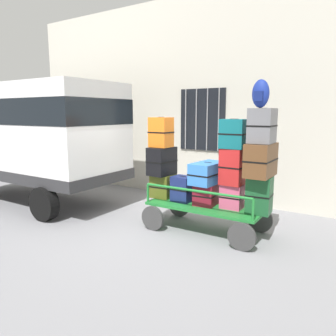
% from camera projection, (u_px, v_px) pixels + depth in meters
% --- Properties ---
extents(ground_plane, '(40.00, 40.00, 0.00)m').
position_uv_depth(ground_plane, '(156.00, 231.00, 6.02)').
color(ground_plane, gray).
extents(building_wall, '(12.00, 0.38, 5.00)m').
position_uv_depth(building_wall, '(219.00, 99.00, 7.88)').
color(building_wall, beige).
rests_on(building_wall, ground).
extents(van, '(4.39, 2.05, 2.81)m').
position_uv_depth(van, '(37.00, 131.00, 7.86)').
color(van, white).
rests_on(van, ground).
extents(luggage_cart, '(2.18, 1.03, 0.51)m').
position_uv_depth(luggage_cart, '(206.00, 210.00, 5.97)').
color(luggage_cart, '#1E722D').
rests_on(luggage_cart, ground).
extents(cart_railing, '(2.06, 0.90, 0.36)m').
position_uv_depth(cart_railing, '(206.00, 189.00, 5.90)').
color(cart_railing, '#1E722D').
rests_on(cart_railing, luggage_cart).
extents(suitcase_left_bottom, '(0.43, 0.44, 0.46)m').
position_uv_depth(suitcase_left_bottom, '(163.00, 186.00, 6.45)').
color(suitcase_left_bottom, '#4C5119').
rests_on(suitcase_left_bottom, luggage_cart).
extents(suitcase_left_middle, '(0.42, 0.57, 0.55)m').
position_uv_depth(suitcase_left_middle, '(162.00, 161.00, 6.33)').
color(suitcase_left_middle, black).
rests_on(suitcase_left_middle, suitcase_left_bottom).
extents(suitcase_left_top, '(0.41, 0.35, 0.57)m').
position_uv_depth(suitcase_left_top, '(161.00, 132.00, 6.21)').
color(suitcase_left_top, orange).
rests_on(suitcase_left_top, suitcase_left_middle).
extents(suitcase_midleft_bottom, '(0.40, 0.35, 0.48)m').
position_uv_depth(suitcase_midleft_bottom, '(182.00, 189.00, 6.13)').
color(suitcase_midleft_bottom, navy).
rests_on(suitcase_midleft_bottom, luggage_cart).
extents(suitcase_center_bottom, '(0.41, 0.51, 0.39)m').
position_uv_depth(suitcase_center_bottom, '(207.00, 194.00, 5.93)').
color(suitcase_center_bottom, maroon).
rests_on(suitcase_center_bottom, luggage_cart).
extents(suitcase_center_middle, '(0.46, 0.78, 0.39)m').
position_uv_depth(suitcase_center_middle, '(208.00, 173.00, 5.88)').
color(suitcase_center_middle, '#3372C6').
rests_on(suitcase_center_middle, suitcase_center_bottom).
extents(suitcase_midright_bottom, '(0.38, 0.33, 0.43)m').
position_uv_depth(suitcase_midright_bottom, '(232.00, 196.00, 5.69)').
color(suitcase_midright_bottom, '#CC4C72').
rests_on(suitcase_midright_bottom, luggage_cart).
extents(suitcase_midright_middle, '(0.40, 0.40, 0.63)m').
position_uv_depth(suitcase_midright_middle, '(233.00, 167.00, 5.59)').
color(suitcase_midright_middle, '#B21E1E').
rests_on(suitcase_midright_middle, suitcase_midright_bottom).
extents(suitcase_midright_top, '(0.42, 0.36, 0.50)m').
position_uv_depth(suitcase_midright_top, '(234.00, 134.00, 5.47)').
color(suitcase_midright_top, '#0F5960').
rests_on(suitcase_midright_top, suitcase_midright_middle).
extents(suitcase_right_bottom, '(0.43, 0.40, 0.63)m').
position_uv_depth(suitcase_right_bottom, '(259.00, 195.00, 5.39)').
color(suitcase_right_bottom, '#194C28').
rests_on(suitcase_right_bottom, luggage_cart).
extents(suitcase_right_middle, '(0.39, 0.69, 0.55)m').
position_uv_depth(suitcase_right_middle, '(261.00, 160.00, 5.28)').
color(suitcase_right_middle, brown).
rests_on(suitcase_right_middle, suitcase_right_bottom).
extents(suitcase_right_top, '(0.39, 0.50, 0.56)m').
position_uv_depth(suitcase_right_top, '(262.00, 126.00, 5.18)').
color(suitcase_right_top, slate).
rests_on(suitcase_right_top, suitcase_right_middle).
extents(backpack, '(0.27, 0.22, 0.44)m').
position_uv_depth(backpack, '(261.00, 94.00, 5.09)').
color(backpack, navy).
rests_on(backpack, suitcase_right_top).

